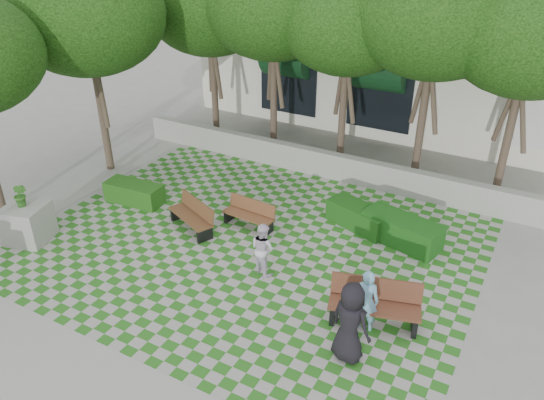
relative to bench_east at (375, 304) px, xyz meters
The scene contains 17 objects.
ground 4.09m from the bench_east, behind, with size 90.00×90.00×0.00m, color gray.
lawn 4.26m from the bench_east, 163.53° to the left, with size 12.00×12.00×0.00m, color #2B721E.
sidewalk_south 6.08m from the bench_east, 131.99° to the right, with size 16.00×2.00×0.01m, color #9E9B93.
sidewalk_west 11.33m from the bench_east, behind, with size 2.00×12.00×0.01m, color #9E9B93.
retaining_wall 7.57m from the bench_east, 122.35° to the left, with size 15.00×0.36×0.90m, color #9E9B93.
bench_east is the anchor object (origin of this frame).
bench_mid 5.09m from the bench_east, 154.33° to the left, with size 1.60×0.64×0.82m.
bench_west 6.09m from the bench_east, 167.79° to the left, with size 1.81×1.21×0.90m.
hedge_east 3.54m from the bench_east, 97.01° to the left, with size 2.19×0.87×0.77m, color #144913.
hedge_midright 4.14m from the bench_east, 115.42° to the left, with size 1.92×0.77×0.67m, color #164713.
hedge_west 8.73m from the bench_east, 168.74° to the left, with size 1.87×0.75×0.65m, color #1D4E14.
planter_back 9.73m from the bench_east, behind, with size 1.33×1.33×1.79m.
person_blue 0.41m from the bench_east, 113.14° to the right, with size 0.57×0.37×1.55m, color #7CBFE2.
person_dark 1.34m from the bench_east, 95.06° to the right, with size 0.91×0.59×1.86m, color black.
person_white 3.18m from the bench_east, behind, with size 0.69×0.54×1.41m, color silver.
tree_row 9.73m from the bench_east, 133.87° to the left, with size 17.70×13.40×7.41m.
building 14.75m from the bench_east, 102.32° to the left, with size 18.00×8.92×5.15m.
Camera 1 is at (6.51, -9.37, 8.22)m, focal length 35.00 mm.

